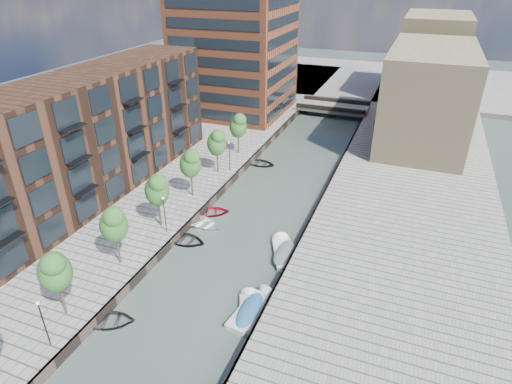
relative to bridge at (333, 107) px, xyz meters
The scene contains 29 objects.
water 32.03m from the bridge, 90.00° to the right, with size 300.00×300.00×0.00m, color #38473F.
quay_left 48.17m from the bridge, 138.37° to the right, with size 60.00×140.00×1.00m, color gray.
quay_right 35.79m from the bridge, 63.43° to the right, with size 20.00×140.00×1.00m, color gray.
quay_wall_left 32.59m from the bridge, 100.79° to the right, with size 0.25×140.00×1.00m, color #332823.
quay_wall_right 32.59m from the bridge, 79.21° to the right, with size 0.25×140.00×1.00m, color #332823.
far_closure 28.01m from the bridge, 90.00° to the left, with size 80.00×40.00×1.00m, color gray.
apartment_block 46.99m from the bridge, 115.46° to the right, with size 8.00×38.00×14.00m, color #321D13.
tower 23.48m from the bridge, 157.62° to the right, with size 18.00×18.00×30.00m, color brown.
tan_block_near 19.99m from the bridge, 32.01° to the right, with size 12.00×25.00×14.00m, color #95815B.
tan_block_far 23.87m from the bridge, 45.00° to the left, with size 12.00×20.00×16.00m, color #95815B.
bridge is the anchor object (origin of this frame).
tree_1 61.71m from the bridge, 97.93° to the right, with size 2.50×2.50×5.95m.
tree_2 54.81m from the bridge, 98.95° to the right, with size 2.50×2.50×5.95m.
tree_3 47.92m from the bridge, 100.25° to the right, with size 2.50×2.50×5.95m.
tree_4 41.08m from the bridge, 102.00° to the right, with size 2.50×2.50×5.95m.
tree_5 34.30m from the bridge, 104.44° to the right, with size 2.50×2.50×5.95m.
tree_6 27.63m from the bridge, 108.10° to the right, with size 2.50×2.50×5.95m.
lamp_0 64.44m from the bridge, 96.42° to the right, with size 0.24×0.24×4.12m.
lamp_1 48.58m from the bridge, 98.53° to the right, with size 0.24×0.24×4.12m.
lamp_2 32.87m from the bridge, 102.68° to the right, with size 0.24×0.24×4.12m.
sloop_0 60.21m from the bridge, 95.15° to the right, with size 3.17×4.44×0.92m, color #242527.
sloop_1 48.03m from the bridge, 96.46° to the right, with size 3.44×4.82×1.00m, color black.
sloop_2 42.00m from the bridge, 97.39° to the right, with size 3.28×4.59×0.95m, color #A6122B.
sloop_3 44.52m from the bridge, 96.50° to the right, with size 3.58×5.01×1.04m, color white.
sloop_4 27.26m from the bridge, 100.34° to the right, with size 3.30×4.62×0.96m, color black.
motorboat_2 54.67m from the bridge, 85.12° to the right, with size 3.17×4.79×1.51m.
motorboat_3 54.64m from the bridge, 84.79° to the right, with size 2.59×5.48×1.75m.
motorboat_4 46.16m from the bridge, 83.94° to the right, with size 3.88×5.59×1.77m.
car 12.33m from the bridge, 39.64° to the right, with size 1.64×4.07×1.39m, color silver.
Camera 1 is at (14.90, -7.35, 25.71)m, focal length 30.00 mm.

